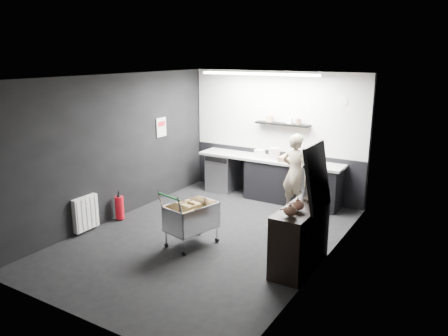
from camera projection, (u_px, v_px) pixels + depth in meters
The scene contains 22 objects.
floor at pixel (207, 237), 7.48m from camera, with size 5.50×5.50×0.00m, color black.
ceiling at pixel (205, 77), 6.79m from camera, with size 5.50×5.50×0.00m, color silver.
wall_back at pixel (276, 135), 9.41m from camera, with size 5.50×5.50×0.00m, color black.
wall_front at pixel (70, 212), 4.86m from camera, with size 5.50×5.50×0.00m, color black.
wall_left at pixel (117, 148), 8.14m from camera, with size 5.50×5.50×0.00m, color black.
wall_right at pixel (324, 179), 6.14m from camera, with size 5.50×5.50×0.00m, color black.
kitchen_wall_panel at pixel (276, 112), 9.27m from camera, with size 3.95×0.02×1.70m, color silver.
dado_panel at pixel (275, 173), 9.62m from camera, with size 3.95×0.02×1.00m, color black.
floating_shelf at pixel (283, 124), 9.14m from camera, with size 1.20×0.22×0.04m, color black.
wall_clock at pixel (343, 101), 8.48m from camera, with size 0.20×0.20×0.03m, color white.
poster at pixel (161, 127), 9.15m from camera, with size 0.02×0.30×0.40m, color silver.
poster_red_band at pixel (161, 124), 9.13m from camera, with size 0.01×0.22×0.10m, color red.
radiator at pixel (86, 213), 7.62m from camera, with size 0.10×0.50×0.60m, color white.
ceiling_strip at pixel (259, 74), 8.33m from camera, with size 2.40×0.20×0.04m, color white.
prep_counter at pixel (274, 179), 9.30m from camera, with size 3.20×0.61×0.90m.
person at pixel (295, 173), 8.52m from camera, with size 0.57×0.38×1.57m, color beige.
shopping_cart at pixel (191, 219), 7.07m from camera, with size 0.70×0.99×0.96m.
sideboard at pixel (302, 229), 6.33m from camera, with size 0.53×1.24×1.85m.
fire_extinguisher at pixel (120, 207), 8.20m from camera, with size 0.16×0.16×0.54m.
cardboard_box at pixel (293, 159), 8.92m from camera, with size 0.53×0.40×0.11m, color #A97F5A.
pink_tub at pixel (274, 153), 9.17m from camera, with size 0.23×0.23×0.23m, color beige.
white_container at pixel (259, 154), 9.29m from camera, with size 0.19×0.15×0.17m, color white.
Camera 1 is at (3.84, -5.78, 3.07)m, focal length 35.00 mm.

